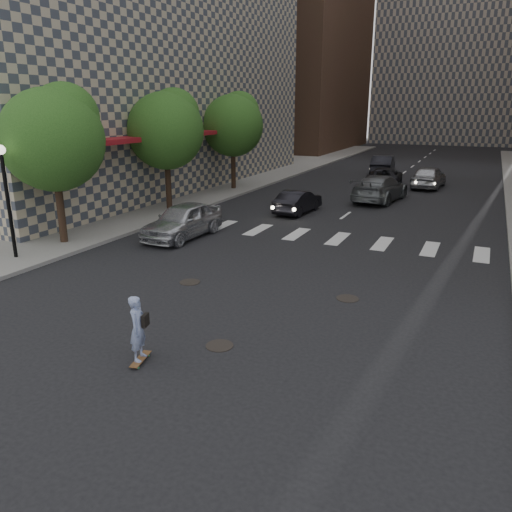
{
  "coord_description": "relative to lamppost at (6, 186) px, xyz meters",
  "views": [
    {
      "loc": [
        6.82,
        -12.43,
        5.84
      ],
      "look_at": [
        0.55,
        1.1,
        1.3
      ],
      "focal_mm": 35.0,
      "sensor_mm": 36.0,
      "label": 1
    }
  ],
  "objects": [
    {
      "name": "manhole_b",
      "position": [
        7.5,
        0.7,
        -2.92
      ],
      "size": [
        0.7,
        0.7,
        0.02
      ],
      "primitive_type": "cylinder",
      "color": "black",
      "rests_on": "ground"
    },
    {
      "name": "traffic_car_b",
      "position": [
        10.28,
        18.63,
        -2.12
      ],
      "size": [
        2.98,
        5.87,
        1.63
      ],
      "primitive_type": "imported",
      "rotation": [
        0.0,
        0.0,
        3.02
      ],
      "color": "slate",
      "rests_on": "ground"
    },
    {
      "name": "ground",
      "position": [
        9.5,
        -0.5,
        -2.93
      ],
      "size": [
        160.0,
        160.0,
        0.0
      ],
      "primitive_type": "plane",
      "color": "black",
      "rests_on": "ground"
    },
    {
      "name": "manhole_a",
      "position": [
        10.7,
        -3.0,
        -2.92
      ],
      "size": [
        0.7,
        0.7,
        0.02
      ],
      "primitive_type": "cylinder",
      "color": "black",
      "rests_on": "ground"
    },
    {
      "name": "lamppost",
      "position": [
        0.0,
        0.0,
        0.0
      ],
      "size": [
        0.36,
        0.36,
        4.28
      ],
      "color": "black",
      "rests_on": "sidewalk_left"
    },
    {
      "name": "traffic_car_c",
      "position": [
        9.43,
        24.6,
        -2.22
      ],
      "size": [
        2.92,
        5.36,
        1.42
      ],
      "primitive_type": "imported",
      "rotation": [
        0.0,
        0.0,
        3.25
      ],
      "color": "black",
      "rests_on": "ground"
    },
    {
      "name": "traffic_car_a",
      "position": [
        6.87,
        13.05,
        -2.29
      ],
      "size": [
        1.64,
        3.98,
        1.28
      ],
      "primitive_type": "imported",
      "rotation": [
        0.0,
        0.0,
        3.07
      ],
      "color": "black",
      "rests_on": "ground"
    },
    {
      "name": "tree_b",
      "position": [
        0.05,
        10.64,
        1.71
      ],
      "size": [
        4.2,
        4.2,
        6.6
      ],
      "color": "#382619",
      "rests_on": "sidewalk_left"
    },
    {
      "name": "silver_sedan",
      "position": [
        4.0,
        5.76,
        -2.14
      ],
      "size": [
        2.06,
        4.72,
        1.58
      ],
      "primitive_type": "imported",
      "rotation": [
        0.0,
        0.0,
        -0.04
      ],
      "color": "#BBBDC2",
      "rests_on": "ground"
    },
    {
      "name": "manhole_c",
      "position": [
        12.8,
        1.5,
        -2.92
      ],
      "size": [
        0.7,
        0.7,
        0.02
      ],
      "primitive_type": "cylinder",
      "color": "black",
      "rests_on": "ground"
    },
    {
      "name": "tree_c",
      "position": [
        0.05,
        18.64,
        1.71
      ],
      "size": [
        4.2,
        4.2,
        6.6
      ],
      "color": "#382619",
      "rests_on": "sidewalk_left"
    },
    {
      "name": "skateboarder",
      "position": [
        9.4,
        -4.5,
        -2.06
      ],
      "size": [
        0.5,
        0.86,
        1.67
      ],
      "rotation": [
        0.0,
        0.0,
        0.23
      ],
      "color": "brown",
      "rests_on": "ground"
    },
    {
      "name": "tree_a",
      "position": [
        0.05,
        2.64,
        1.71
      ],
      "size": [
        4.2,
        4.2,
        6.6
      ],
      "color": "#382619",
      "rests_on": "sidewalk_left"
    },
    {
      "name": "sidewalk_left",
      "position": [
        -5.0,
        19.5,
        -2.86
      ],
      "size": [
        13.0,
        80.0,
        0.15
      ],
      "primitive_type": "cube",
      "color": "gray",
      "rests_on": "ground"
    },
    {
      "name": "traffic_car_d",
      "position": [
        12.45,
        25.38,
        -2.12
      ],
      "size": [
        2.3,
        4.9,
        1.62
      ],
      "primitive_type": "imported",
      "rotation": [
        0.0,
        0.0,
        3.06
      ],
      "color": "#9D9FA4",
      "rests_on": "ground"
    },
    {
      "name": "building_left",
      "position": [
        -8.99,
        17.98,
        9.55
      ],
      "size": [
        16.4,
        33.0,
        25.0
      ],
      "color": "tan",
      "rests_on": "ground"
    },
    {
      "name": "traffic_car_e",
      "position": [
        7.93,
        31.5,
        -2.13
      ],
      "size": [
        2.15,
        5.03,
        1.61
      ],
      "primitive_type": "imported",
      "rotation": [
        0.0,
        0.0,
        3.23
      ],
      "color": "black",
      "rests_on": "ground"
    }
  ]
}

